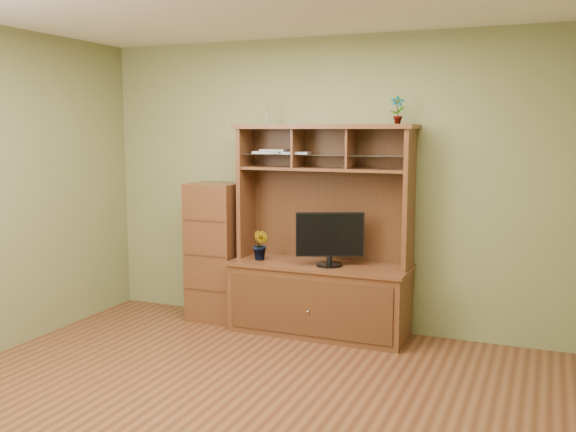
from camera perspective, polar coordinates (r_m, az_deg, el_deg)
The scene contains 8 objects.
room at distance 4.19m, azimuth -5.74°, elevation 0.76°, with size 4.54×4.04×2.74m.
media_hutch at distance 5.87m, azimuth 2.88°, elevation -5.42°, with size 1.66×0.61×1.90m.
monitor at distance 5.68m, azimuth 3.72°, elevation -1.94°, with size 0.58×0.28×0.48m.
orchid_plant at distance 5.95m, azimuth -2.44°, elevation -2.58°, with size 0.16×0.13×0.29m, color #33521C.
top_plant at distance 5.61m, azimuth 9.70°, elevation 9.30°, with size 0.13×0.09×0.24m, color #2E6A25.
reed_diffuser at distance 6.00m, azimuth -1.85°, elevation 9.09°, with size 0.05×0.05×0.26m.
magazines at distance 5.96m, azimuth -0.83°, elevation 5.72°, with size 0.57×0.24×0.04m.
side_cabinet at distance 6.32m, azimuth -6.46°, elevation -3.15°, with size 0.48×0.44×1.34m.
Camera 1 is at (1.97, -3.67, 1.85)m, focal length 40.00 mm.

